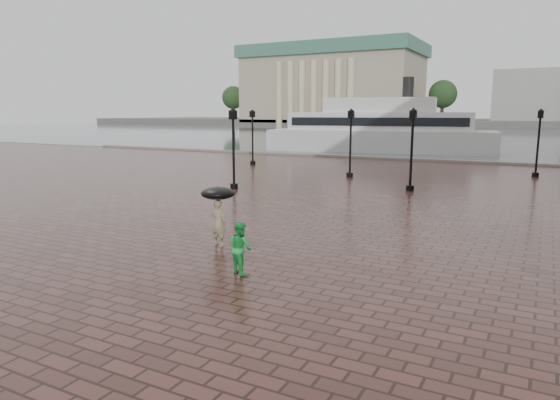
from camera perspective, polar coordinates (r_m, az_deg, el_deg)
The scene contains 11 objects.
ground at distance 17.05m, azimuth -6.82°, elevation -4.64°, with size 300.00×300.00×0.00m, color #381E19.
harbour_water at distance 106.02m, azimuth 23.06°, elevation 6.87°, with size 240.00×240.00×0.00m, color #454F54.
quay_edge at distance 46.68m, azimuth 16.25°, elevation 4.32°, with size 80.00×0.60×0.30m, color slate.
far_shore at distance 173.80m, azimuth 25.16°, elevation 7.96°, with size 300.00×60.00×2.00m, color #4C4C47.
museum at distance 171.03m, azimuth 6.00°, elevation 13.15°, with size 57.00×32.50×26.00m.
far_trees at distance 151.89m, azimuth 24.93°, elevation 11.00°, with size 188.00×8.00×13.50m.
street_lamps at distance 33.08m, azimuth 8.47°, elevation 6.48°, with size 21.44×14.44×4.40m.
adult_pedestrian at distance 16.26m, azimuth -7.02°, elevation -2.59°, with size 0.56×0.37×1.53m, color gray.
child_pedestrian at distance 13.43m, azimuth -4.55°, elevation -5.46°, with size 0.69×0.54×1.42m, color green.
ferry_near at distance 56.49m, azimuth 11.27°, elevation 7.88°, with size 25.00×9.37×8.00m.
umbrella at distance 16.08m, azimuth -7.10°, elevation 0.76°, with size 1.10×1.10×1.10m.
Camera 1 is at (9.48, -13.51, 4.28)m, focal length 32.00 mm.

